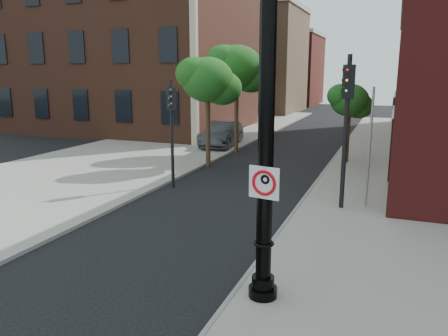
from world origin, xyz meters
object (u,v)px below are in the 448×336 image
at_px(traffic_signal_right, 347,108).
at_px(no_parking_sign, 264,182).
at_px(traffic_signal_left, 171,116).
at_px(lamppost, 266,146).
at_px(parked_car, 222,134).

bearing_deg(traffic_signal_right, no_parking_sign, -119.09).
bearing_deg(traffic_signal_left, traffic_signal_right, 5.35).
height_order(lamppost, traffic_signal_right, lamppost).
bearing_deg(lamppost, no_parking_sign, -79.93).
bearing_deg(no_parking_sign, lamppost, 109.55).
distance_m(traffic_signal_left, traffic_signal_right, 7.07).
bearing_deg(lamppost, traffic_signal_right, 83.38).
height_order(traffic_signal_left, traffic_signal_right, traffic_signal_right).
bearing_deg(parked_car, no_parking_sign, -72.24).
relative_size(no_parking_sign, traffic_signal_left, 0.15).
distance_m(no_parking_sign, traffic_signal_left, 10.05).
relative_size(lamppost, no_parking_sign, 11.11).
relative_size(lamppost, traffic_signal_right, 1.35).
bearing_deg(no_parking_sign, traffic_signal_right, 93.28).
xyz_separation_m(no_parking_sign, traffic_signal_right, (0.78, 7.21, 0.95)).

